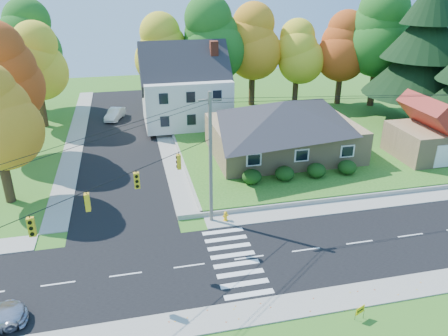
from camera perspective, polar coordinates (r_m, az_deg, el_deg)
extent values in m
plane|color=#3D7923|center=(29.45, 3.31, -11.63)|extent=(120.00, 120.00, 0.00)
cube|color=black|center=(29.45, 3.31, -11.61)|extent=(90.00, 8.00, 0.02)
cube|color=black|center=(51.85, -13.34, 4.02)|extent=(8.00, 44.00, 0.02)
cube|color=#9C9A90|center=(33.47, 0.95, -6.73)|extent=(90.00, 2.00, 0.08)
cube|color=#9C9A90|center=(25.72, 6.52, -17.83)|extent=(90.00, 2.00, 0.08)
cube|color=#3D7923|center=(51.12, 10.91, 4.24)|extent=(30.00, 30.00, 0.50)
cube|color=tan|center=(44.33, 7.66, 3.93)|extent=(14.00, 10.00, 3.20)
pyramid|color=#26262B|center=(43.49, 7.85, 7.27)|extent=(14.60, 10.60, 2.20)
cube|color=silver|center=(53.23, -5.00, 8.82)|extent=(10.00, 8.00, 5.60)
pyramid|color=#26262B|center=(52.34, -5.16, 13.04)|extent=(10.40, 8.40, 2.40)
cube|color=brown|center=(53.32, -1.29, 11.14)|extent=(0.90, 0.90, 9.60)
cube|color=tan|center=(47.83, 25.33, 3.16)|extent=(7.00, 6.00, 3.00)
pyramid|color=maroon|center=(47.15, 25.82, 5.76)|extent=(7.30, 6.30, 1.60)
ellipsoid|color=#163A10|center=(37.76, 3.65, -1.13)|extent=(1.70, 1.70, 1.27)
ellipsoid|color=#163A10|center=(38.66, 7.92, -0.70)|extent=(1.70, 1.70, 1.27)
ellipsoid|color=#163A10|center=(39.77, 11.97, -0.29)|extent=(1.70, 1.70, 1.27)
ellipsoid|color=#163A10|center=(41.07, 15.79, 0.10)|extent=(1.70, 1.70, 1.27)
cylinder|color=#666059|center=(31.12, -1.76, 1.02)|extent=(0.26, 0.26, 10.00)
cube|color=#666059|center=(29.68, -1.87, 8.87)|extent=(1.60, 0.12, 0.12)
cube|color=gold|center=(23.23, -23.84, -7.05)|extent=(0.34, 0.26, 1.00)
cube|color=gold|center=(24.57, -17.40, -4.28)|extent=(0.26, 0.34, 1.00)
cube|color=gold|center=(26.37, -11.32, -1.60)|extent=(0.34, 0.26, 1.00)
cube|color=gold|center=(28.57, -5.92, 0.82)|extent=(0.26, 0.34, 1.00)
cylinder|color=black|center=(25.25, -14.06, -1.42)|extent=(13.02, 10.43, 0.04)
cylinder|color=#3F2A19|center=(58.82, -7.81, 10.04)|extent=(0.80, 0.80, 5.40)
sphere|color=gold|center=(58.02, -8.03, 13.78)|extent=(6.72, 6.72, 6.72)
sphere|color=gold|center=(57.76, -8.13, 15.42)|extent=(5.91, 5.91, 5.91)
sphere|color=gold|center=(57.54, -8.23, 17.07)|extent=(5.11, 5.11, 5.11)
cylinder|color=#3F2A19|center=(58.57, -1.79, 10.64)|extent=(0.86, 0.86, 6.30)
sphere|color=#22691E|center=(57.69, -1.85, 15.05)|extent=(7.84, 7.84, 7.84)
sphere|color=#22691E|center=(57.42, -1.88, 16.98)|extent=(6.90, 6.90, 6.90)
sphere|color=#22691E|center=(57.22, -1.91, 18.93)|extent=(5.96, 5.96, 5.96)
cylinder|color=#3F2A19|center=(60.97, 3.66, 10.92)|extent=(0.83, 0.83, 5.85)
sphere|color=orange|center=(60.16, 3.77, 14.85)|extent=(7.28, 7.28, 7.28)
sphere|color=orange|center=(59.90, 3.82, 16.56)|extent=(6.41, 6.41, 6.41)
sphere|color=orange|center=(59.69, 3.87, 18.30)|extent=(5.53, 5.53, 5.53)
cylinder|color=#3F2A19|center=(62.10, 9.33, 10.47)|extent=(0.77, 0.77, 4.95)
sphere|color=gold|center=(61.38, 9.55, 13.72)|extent=(6.16, 6.16, 6.16)
sphere|color=gold|center=(61.14, 9.65, 15.14)|extent=(5.42, 5.42, 5.42)
sphere|color=gold|center=(60.93, 9.75, 16.56)|extent=(4.68, 4.68, 4.68)
cylinder|color=#3F2A19|center=(63.64, 14.78, 10.54)|extent=(0.80, 0.80, 5.40)
sphere|color=#AF4316|center=(62.91, 15.16, 13.99)|extent=(6.72, 6.72, 6.72)
sphere|color=#AF4316|center=(62.66, 15.33, 15.50)|extent=(5.91, 5.91, 5.91)
sphere|color=#AF4316|center=(62.46, 15.51, 17.02)|extent=(5.11, 5.11, 5.11)
cylinder|color=#3F2A19|center=(63.75, 18.92, 10.69)|extent=(0.89, 0.89, 6.75)
sphere|color=#22691E|center=(62.92, 19.53, 15.00)|extent=(8.40, 8.40, 8.40)
sphere|color=#22691E|center=(62.67, 19.80, 16.89)|extent=(7.39, 7.39, 7.39)
sphere|color=#22691E|center=(62.50, 20.08, 18.78)|extent=(6.38, 6.38, 6.38)
cylinder|color=#3F2A19|center=(58.34, 23.48, 6.88)|extent=(0.40, 0.40, 2.88)
cone|color=black|center=(57.16, 24.38, 12.08)|extent=(12.80, 12.80, 6.72)
cone|color=black|center=(56.63, 25.06, 15.85)|extent=(9.60, 9.60, 6.08)
cylinder|color=#3F2A19|center=(39.19, -26.66, -0.68)|extent=(0.77, 0.77, 4.95)
cylinder|color=#3F2A19|center=(48.40, -25.53, 4.52)|extent=(0.83, 0.83, 5.85)
sphere|color=#AF4316|center=(47.33, -26.43, 9.33)|extent=(7.28, 7.28, 7.28)
sphere|color=#AF4316|center=(46.98, -26.84, 11.46)|extent=(6.41, 6.41, 6.41)
sphere|color=#AF4316|center=(46.70, -27.26, 13.62)|extent=(5.53, 5.53, 5.53)
cylinder|color=#3F2A19|center=(57.68, -22.69, 7.62)|extent=(0.80, 0.80, 5.40)
sphere|color=gold|center=(56.83, -23.32, 11.38)|extent=(6.72, 6.72, 6.72)
sphere|color=gold|center=(56.54, -23.60, 13.03)|extent=(5.91, 5.91, 5.91)
sphere|color=gold|center=(56.30, -23.88, 14.70)|extent=(5.11, 5.11, 5.11)
cylinder|color=#3F2A19|center=(65.58, -23.51, 9.70)|extent=(0.86, 0.86, 6.30)
sphere|color=#22691E|center=(64.77, -24.18, 13.58)|extent=(7.84, 7.84, 7.84)
sphere|color=#22691E|center=(64.51, -24.48, 15.28)|extent=(6.90, 6.90, 6.90)
sphere|color=#22691E|center=(64.31, -24.78, 16.99)|extent=(5.96, 5.96, 5.96)
imported|color=white|center=(58.14, -14.06, 6.85)|extent=(2.82, 4.52, 1.41)
cylinder|color=yellow|center=(33.31, 0.20, -6.86)|extent=(0.36, 0.36, 0.10)
cylinder|color=yellow|center=(33.16, 0.20, -6.41)|extent=(0.24, 0.24, 0.56)
sphere|color=yellow|center=(32.99, 0.20, -5.91)|extent=(0.26, 0.26, 0.26)
cylinder|color=yellow|center=(33.11, 0.20, -6.26)|extent=(0.47, 0.23, 0.12)
cylinder|color=black|center=(25.82, 16.77, -17.99)|extent=(0.02, 0.02, 0.56)
cylinder|color=black|center=(26.03, 17.77, -17.74)|extent=(0.02, 0.02, 0.56)
cube|color=yellow|center=(25.71, 17.37, -17.30)|extent=(0.63, 0.29, 0.45)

